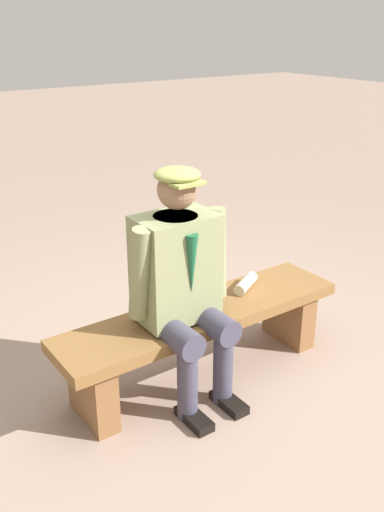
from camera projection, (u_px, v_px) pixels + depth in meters
name	position (u px, v px, depth m)	size (l,w,h in m)	color
ground_plane	(201.00, 374.00, 3.41)	(30.00, 30.00, 0.00)	gray
bench	(202.00, 328.00, 3.29)	(1.77, 0.42, 0.44)	brown
seated_man	(182.00, 278.00, 3.00)	(0.60, 0.60, 1.30)	gray
rolled_magazine	(246.00, 284.00, 3.47)	(0.07, 0.07, 0.23)	beige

